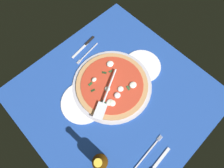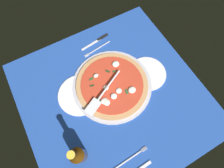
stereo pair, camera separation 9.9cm
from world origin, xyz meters
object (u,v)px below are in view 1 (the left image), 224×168
object	(u,v)px
pizza_server	(106,95)
dinner_plate_right	(142,66)
place_setting_near	(151,160)
beer_bottle	(100,162)
place_setting_far	(86,49)
pizza	(112,84)
dinner_plate_left	(83,102)

from	to	relation	value
pizza_server	dinner_plate_right	bearing A→B (deg)	151.99
place_setting_near	beer_bottle	xyz separation A→B (cm)	(-17.42, 16.11, 8.61)
place_setting_far	beer_bottle	size ratio (longest dim) A/B	0.85
pizza	beer_bottle	distance (cm)	40.53
pizza_server	place_setting_near	size ratio (longest dim) A/B	1.24
pizza	place_setting_far	xyz separation A→B (cm)	(5.28, 28.44, -1.36)
dinner_plate_left	place_setting_far	world-z (taller)	place_setting_far
place_setting_far	place_setting_near	bearing A→B (deg)	67.10
pizza	place_setting_far	size ratio (longest dim) A/B	2.00
dinner_plate_left	place_setting_far	size ratio (longest dim) A/B	1.19
dinner_plate_left	beer_bottle	bearing A→B (deg)	-114.07
pizza	beer_bottle	size ratio (longest dim) A/B	1.69
place_setting_near	pizza	bearing A→B (deg)	69.13
pizza	place_setting_near	bearing A→B (deg)	-108.41
pizza_server	place_setting_far	distance (cm)	34.10
pizza_server	pizza	bearing A→B (deg)	175.00
place_setting_far	pizza_server	bearing A→B (deg)	60.38
pizza	place_setting_far	bearing A→B (deg)	79.49
dinner_plate_right	pizza_server	size ratio (longest dim) A/B	0.78
dinner_plate_right	beer_bottle	xyz separation A→B (cm)	(-52.57, -21.48, 8.46)
pizza	dinner_plate_left	bearing A→B (deg)	168.63
dinner_plate_left	pizza	size ratio (longest dim) A/B	0.60
beer_bottle	dinner_plate_left	bearing A→B (deg)	65.93
place_setting_near	pizza_server	bearing A→B (deg)	78.19
dinner_plate_left	place_setting_far	bearing A→B (deg)	46.39
dinner_plate_left	dinner_plate_right	xyz separation A→B (cm)	(39.78, -7.16, 0.00)
pizza	place_setting_near	xyz separation A→B (cm)	(-13.68, -41.07, -1.37)
place_setting_near	dinner_plate_left	bearing A→B (deg)	93.45
pizza	place_setting_far	distance (cm)	28.96
place_setting_near	dinner_plate_right	bearing A→B (deg)	44.47
pizza_server	place_setting_far	bearing A→B (deg)	-139.03
pizza_server	beer_bottle	distance (cm)	32.67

